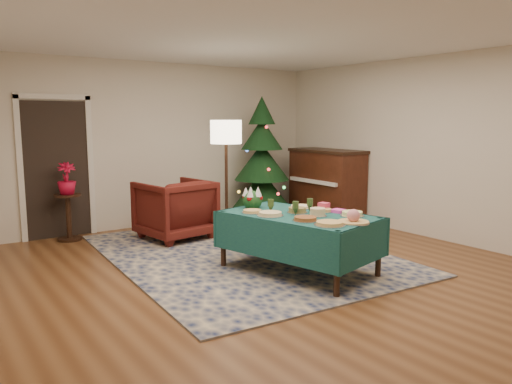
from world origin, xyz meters
TOP-DOWN VIEW (x-y plane):
  - room_shell at (0.00, 0.00)m, footprint 7.00×7.00m
  - doorway at (-1.60, 3.48)m, footprint 1.08×0.04m
  - rug at (0.14, 1.08)m, footprint 3.44×4.38m
  - buffet_table at (0.25, 0.07)m, footprint 1.43×1.97m
  - platter_0 at (0.12, -0.59)m, footprint 0.32×0.32m
  - platter_1 at (0.41, -0.63)m, footprint 0.34×0.34m
  - platter_2 at (0.67, -0.36)m, footprint 0.27×0.27m
  - platter_3 at (0.06, -0.27)m, footprint 0.28×0.28m
  - platter_4 at (0.35, -0.14)m, footprint 0.20×0.20m
  - platter_5 at (0.58, 0.02)m, footprint 0.24×0.24m
  - platter_6 at (-0.08, 0.18)m, footprint 0.30×0.30m
  - platter_7 at (0.29, 0.14)m, footprint 0.24×0.24m
  - platter_8 at (0.51, 0.36)m, footprint 0.27×0.27m
  - platter_9 at (-0.15, 0.44)m, footprint 0.25×0.25m
  - goblet_0 at (0.04, 0.33)m, footprint 0.07×0.07m
  - goblet_1 at (0.45, 0.10)m, footprint 0.07×0.07m
  - goblet_2 at (0.19, 0.05)m, footprint 0.07×0.07m
  - napkin_stack at (0.71, -0.10)m, footprint 0.17×0.17m
  - gift_box at (0.66, 0.10)m, footprint 0.13×0.13m
  - centerpiece at (0.06, 0.73)m, footprint 0.25×0.25m
  - armchair at (-0.21, 2.39)m, footprint 1.07×1.01m
  - floor_lamp at (0.20, 1.58)m, footprint 0.43×0.43m
  - side_table at (-1.54, 3.20)m, footprint 0.38×0.38m
  - potted_plant at (-1.54, 3.20)m, footprint 0.26×0.47m
  - christmas_tree at (1.74, 2.90)m, footprint 1.48×1.48m
  - piano at (2.68, 2.23)m, footprint 0.69×1.44m

SIDE VIEW (x-z plane):
  - rug at x=0.14m, z-range 0.00..0.02m
  - side_table at x=-1.54m, z-range -0.01..0.68m
  - armchair at x=-0.21m, z-range 0.00..0.98m
  - buffet_table at x=0.25m, z-range 0.21..0.90m
  - piano at x=2.68m, z-range -0.01..1.23m
  - platter_8 at x=0.51m, z-range 0.69..0.73m
  - platter_9 at x=-0.15m, z-range 0.69..0.73m
  - platter_5 at x=0.58m, z-range 0.69..0.73m
  - napkin_stack at x=0.71m, z-range 0.69..0.73m
  - platter_0 at x=0.12m, z-range 0.69..0.73m
  - platter_3 at x=0.06m, z-range 0.69..0.74m
  - platter_6 at x=-0.08m, z-range 0.69..0.74m
  - platter_2 at x=0.67m, z-range 0.69..0.74m
  - platter_7 at x=0.29m, z-range 0.69..0.75m
  - platter_4 at x=0.35m, z-range 0.69..0.78m
  - gift_box at x=0.66m, z-range 0.69..0.78m
  - platter_1 at x=0.41m, z-range 0.67..0.82m
  - goblet_0 at x=0.04m, z-range 0.69..0.85m
  - goblet_1 at x=0.45m, z-range 0.69..0.85m
  - goblet_2 at x=0.19m, z-range 0.69..0.85m
  - centerpiece at x=0.06m, z-range 0.67..0.95m
  - potted_plant at x=-1.54m, z-range 0.69..0.95m
  - christmas_tree at x=1.74m, z-range -0.11..2.06m
  - doorway at x=-1.60m, z-range 0.02..2.18m
  - room_shell at x=0.00m, z-range -2.15..4.85m
  - floor_lamp at x=0.20m, z-range 0.61..2.38m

